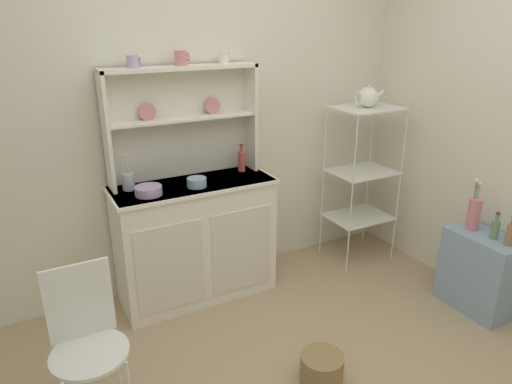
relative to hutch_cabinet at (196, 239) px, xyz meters
name	(u,v)px	position (x,y,z in m)	size (l,w,h in m)	color
wall_back	(204,116)	(0.20, 0.26, 0.81)	(3.84, 0.05, 2.50)	silver
hutch_cabinet	(196,239)	(0.00, 0.00, 0.00)	(1.11, 0.45, 0.86)	white
hutch_shelf_unit	(181,114)	(0.00, 0.17, 0.86)	(1.04, 0.18, 0.76)	silver
bakers_rack	(362,166)	(1.40, -0.09, 0.36)	(0.50, 0.39, 1.27)	silver
side_shelf_blue	(480,272)	(1.64, -1.07, -0.17)	(0.28, 0.48, 0.55)	#849EBC
wire_chair	(86,335)	(-0.87, -0.84, 0.08)	(0.36, 0.36, 0.85)	white
floor_basket	(322,368)	(0.28, -1.15, -0.36)	(0.24, 0.24, 0.17)	#93754C
cup_lilac_0	(133,62)	(-0.30, 0.12, 1.21)	(0.09, 0.07, 0.08)	#B79ECC
cup_rose_1	(181,58)	(0.01, 0.12, 1.22)	(0.09, 0.08, 0.09)	#D17A84
cup_cream_2	(224,57)	(0.31, 0.12, 1.22)	(0.08, 0.07, 0.08)	silver
bowl_mixing_large	(149,191)	(-0.32, -0.07, 0.45)	(0.17, 0.17, 0.06)	#B79ECC
bowl_floral_medium	(197,182)	(0.00, -0.07, 0.45)	(0.13, 0.13, 0.06)	#8EB2D1
jam_bottle	(242,160)	(0.41, 0.09, 0.50)	(0.05, 0.05, 0.20)	#B74C47
utensil_jar	(128,181)	(-0.41, 0.08, 0.48)	(0.08, 0.08, 0.25)	#B2B7C6
porcelain_teapot	(368,97)	(1.40, -0.09, 0.90)	(0.24, 0.15, 0.18)	white
flower_vase	(474,212)	(1.64, -0.95, 0.23)	(0.08, 0.08, 0.36)	#D17A84
oil_bottle	(495,229)	(1.64, -1.12, 0.18)	(0.05, 0.05, 0.18)	#6B8C60
vinegar_bottle	(510,234)	(1.64, -1.23, 0.19)	(0.05, 0.05, 0.20)	#99704C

